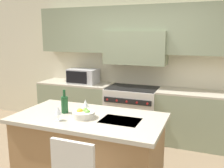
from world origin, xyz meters
name	(u,v)px	position (x,y,z in m)	size (l,w,h in m)	color
back_cabinetry	(137,50)	(0.00, 1.95, 1.61)	(10.00, 0.46, 2.70)	beige
back_counter	(133,111)	(0.00, 1.71, 0.47)	(3.89, 0.62, 0.94)	gray
range_stove	(132,112)	(0.00, 1.69, 0.47)	(0.94, 0.70, 0.93)	beige
microwave	(83,76)	(-1.04, 1.71, 1.08)	(0.58, 0.37, 0.28)	#B7B7BC
kitchen_island	(89,153)	(0.00, -0.11, 0.47)	(1.78, 0.96, 0.94)	olive
wine_bottle	(65,104)	(-0.33, -0.10, 1.05)	(0.08, 0.08, 0.29)	#194723
wine_glass_near	(58,111)	(-0.25, -0.37, 1.05)	(0.08, 0.08, 0.17)	white
wine_glass_far	(86,104)	(-0.10, 0.00, 1.05)	(0.08, 0.08, 0.17)	white
fruit_bowl	(84,114)	(-0.03, -0.17, 0.98)	(0.26, 0.26, 0.11)	silver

